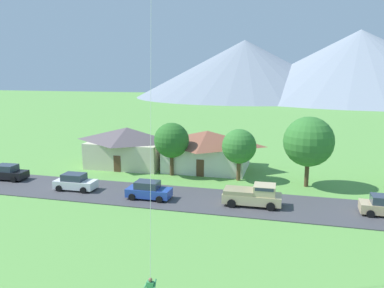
# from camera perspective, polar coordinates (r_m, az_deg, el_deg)

# --- Properties ---
(road_strip) EXTENTS (160.00, 6.97, 0.08)m
(road_strip) POSITION_cam_1_polar(r_m,az_deg,el_deg) (35.67, 5.70, -8.70)
(road_strip) COLOR #424247
(road_strip) RESTS_ON ground
(mountain_west_ridge) EXTENTS (116.48, 116.48, 29.85)m
(mountain_west_ridge) POSITION_cam_1_polar(r_m,az_deg,el_deg) (185.42, 23.82, 10.91)
(mountain_west_ridge) COLOR gray
(mountain_west_ridge) RESTS_ON ground
(mountain_east_ridge) EXTENTS (102.04, 102.04, 26.40)m
(mountain_east_ridge) POSITION_cam_1_polar(r_m,az_deg,el_deg) (184.09, 7.89, 11.18)
(mountain_east_ridge) COLOR gray
(mountain_east_ridge) RESTS_ON ground
(house_leftmost) EXTENTS (10.12, 6.69, 5.00)m
(house_leftmost) POSITION_cam_1_polar(r_m,az_deg,el_deg) (48.93, -9.71, -0.32)
(house_leftmost) COLOR beige
(house_leftmost) RESTS_ON ground
(house_left_center) EXTENTS (10.53, 8.33, 4.78)m
(house_left_center) POSITION_cam_1_polar(r_m,az_deg,el_deg) (47.03, 2.32, -0.76)
(house_left_center) COLOR silver
(house_left_center) RESTS_ON ground
(tree_near_left) EXTENTS (3.80, 3.80, 5.78)m
(tree_near_left) POSITION_cam_1_polar(r_m,az_deg,el_deg) (41.84, 7.11, -0.37)
(tree_near_left) COLOR brown
(tree_near_left) RESTS_ON ground
(tree_center) EXTENTS (5.20, 5.20, 7.43)m
(tree_center) POSITION_cam_1_polar(r_m,az_deg,el_deg) (40.94, 17.16, 0.34)
(tree_center) COLOR #4C3823
(tree_center) RESTS_ON ground
(tree_right_of_center) EXTENTS (4.06, 4.06, 6.19)m
(tree_right_of_center) POSITION_cam_1_polar(r_m,az_deg,el_deg) (43.64, -3.10, 0.54)
(tree_right_of_center) COLOR #4C3823
(tree_right_of_center) RESTS_ON ground
(parked_car_black_west_end) EXTENTS (4.28, 2.23, 1.68)m
(parked_car_black_west_end) POSITION_cam_1_polar(r_m,az_deg,el_deg) (47.02, -26.04, -3.90)
(parked_car_black_west_end) COLOR black
(parked_car_black_west_end) RESTS_ON road_strip
(parked_car_white_mid_west) EXTENTS (4.24, 2.16, 1.68)m
(parked_car_white_mid_west) POSITION_cam_1_polar(r_m,az_deg,el_deg) (40.50, -17.19, -5.52)
(parked_car_white_mid_west) COLOR white
(parked_car_white_mid_west) RESTS_ON road_strip
(parked_car_blue_mid_east) EXTENTS (4.20, 2.08, 1.68)m
(parked_car_blue_mid_east) POSITION_cam_1_polar(r_m,az_deg,el_deg) (36.36, -6.56, -6.96)
(parked_car_blue_mid_east) COLOR #2847A8
(parked_car_blue_mid_east) RESTS_ON road_strip
(pickup_truck_sand_east_side) EXTENTS (5.23, 2.38, 1.99)m
(pickup_truck_sand_east_side) POSITION_cam_1_polar(r_m,az_deg,el_deg) (34.68, 9.27, -7.59)
(pickup_truck_sand_east_side) COLOR #C6B284
(pickup_truck_sand_east_side) RESTS_ON road_strip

